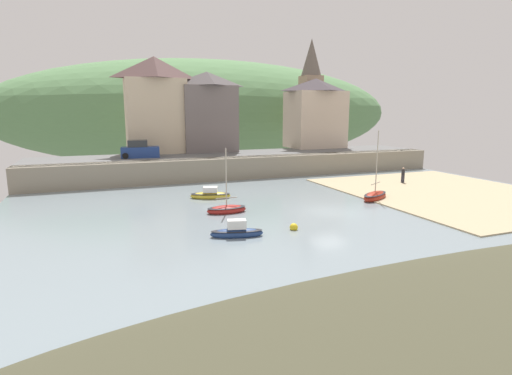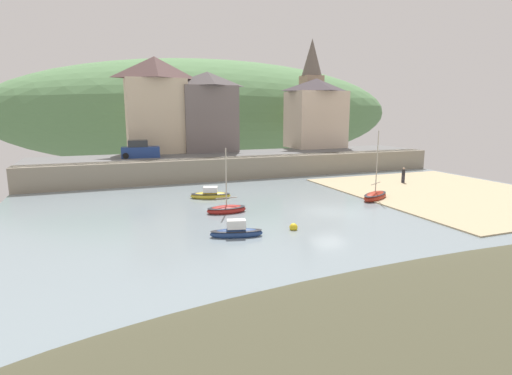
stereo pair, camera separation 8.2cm
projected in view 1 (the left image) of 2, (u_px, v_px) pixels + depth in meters
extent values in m
cube|color=gray|center=(329.00, 211.00, 30.71)|extent=(48.00, 40.00, 0.06)
cube|color=tan|center=(449.00, 192.00, 37.51)|extent=(18.00, 22.00, 0.10)
cube|color=gray|center=(251.00, 167.00, 46.05)|extent=(48.00, 2.40, 2.40)
cube|color=#606060|center=(240.00, 154.00, 49.23)|extent=(48.00, 9.00, 0.10)
ellipsoid|color=#588552|center=(205.00, 113.00, 81.48)|extent=(80.00, 44.00, 20.42)
cube|color=beige|center=(156.00, 116.00, 49.20)|extent=(7.08, 4.09, 8.95)
pyramid|color=brown|center=(154.00, 67.00, 48.13)|extent=(7.38, 4.39, 2.56)
cube|color=slate|center=(208.00, 119.00, 51.57)|extent=(6.75, 5.00, 8.21)
pyramid|color=#4E4848|center=(207.00, 79.00, 50.65)|extent=(7.05, 5.30, 1.75)
cube|color=beige|center=(315.00, 120.00, 57.16)|extent=(7.39, 5.74, 7.81)
pyramid|color=#42393F|center=(316.00, 85.00, 56.27)|extent=(7.69, 6.04, 1.77)
cube|color=tan|center=(310.00, 111.00, 61.09)|extent=(2.80, 2.80, 10.28)
cone|color=#665B51|center=(312.00, 57.00, 59.64)|extent=(3.00, 3.00, 5.31)
ellipsoid|color=maroon|center=(227.00, 210.00, 30.23)|extent=(3.02, 1.33, 0.72)
ellipsoid|color=black|center=(227.00, 207.00, 30.19)|extent=(2.96, 1.30, 0.12)
cylinder|color=#B2A893|center=(226.00, 177.00, 29.77)|extent=(0.09, 0.09, 4.27)
cylinder|color=gray|center=(226.00, 198.00, 30.06)|extent=(1.67, 0.08, 0.07)
ellipsoid|color=#9F2617|center=(375.00, 197.00, 34.75)|extent=(3.77, 2.95, 0.88)
ellipsoid|color=black|center=(375.00, 194.00, 34.71)|extent=(3.69, 2.90, 0.12)
cylinder|color=#B2A893|center=(377.00, 161.00, 34.19)|extent=(0.09, 0.09, 5.22)
cylinder|color=gray|center=(376.00, 183.00, 34.54)|extent=(1.62, 0.99, 0.07)
ellipsoid|color=navy|center=(237.00, 234.00, 24.45)|extent=(3.34, 1.67, 0.66)
ellipsoid|color=black|center=(237.00, 231.00, 24.42)|extent=(3.28, 1.64, 0.12)
cube|color=silver|center=(237.00, 224.00, 24.34)|extent=(1.25, 0.90, 0.53)
ellipsoid|color=gold|center=(210.00, 196.00, 35.32)|extent=(3.75, 2.38, 0.70)
ellipsoid|color=black|center=(210.00, 194.00, 35.29)|extent=(3.68, 2.33, 0.12)
cube|color=silver|center=(210.00, 189.00, 35.22)|extent=(1.46, 1.28, 0.45)
cube|color=navy|center=(140.00, 152.00, 44.91)|extent=(4.23, 2.05, 1.20)
cube|color=#282D33|center=(137.00, 144.00, 44.64)|extent=(2.22, 1.68, 0.80)
cylinder|color=black|center=(155.00, 153.00, 46.28)|extent=(0.64, 0.22, 0.64)
cylinder|color=black|center=(156.00, 155.00, 44.81)|extent=(0.64, 0.22, 0.64)
cylinder|color=black|center=(124.00, 155.00, 45.11)|extent=(0.64, 0.22, 0.64)
cylinder|color=black|center=(125.00, 156.00, 43.64)|extent=(0.64, 0.22, 0.64)
cube|color=#282833|center=(403.00, 179.00, 42.34)|extent=(0.28, 0.20, 0.82)
cylinder|color=black|center=(403.00, 172.00, 42.21)|extent=(0.34, 0.34, 0.58)
sphere|color=#D1A889|center=(403.00, 168.00, 42.13)|extent=(0.22, 0.22, 0.22)
sphere|color=yellow|center=(294.00, 227.00, 25.86)|extent=(0.53, 0.53, 0.53)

